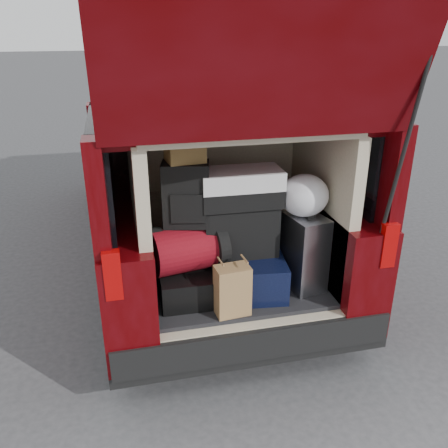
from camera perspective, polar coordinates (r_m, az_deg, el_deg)
The scene contains 13 objects.
ground at distance 3.69m, azimuth 2.19°, elevation -16.04°, with size 80.00×80.00×0.00m, color #333335.
minivan at distance 4.88m, azimuth -3.34°, elevation 6.28°, with size 1.90×5.35×2.77m.
load_floor at distance 3.74m, azimuth 1.14°, elevation -10.18°, with size 1.24×1.05×0.55m, color black.
black_hardshell at distance 3.36m, azimuth -4.60°, elevation -6.88°, with size 0.37×0.51×0.20m, color black.
navy_hardshell at distance 3.44m, azimuth 2.81°, elevation -5.56°, with size 0.49×0.60×0.26m, color black.
silver_roller at distance 3.44m, azimuth 9.40°, elevation -3.16°, with size 0.23×0.37×0.55m, color white.
kraft_bag at distance 3.11m, azimuth 1.02°, elevation -7.99°, with size 0.22×0.14×0.34m, color #A07148.
red_duffel at distance 3.23m, azimuth -4.38°, elevation -2.93°, with size 0.48×0.32×0.32m, color maroon.
black_soft_case at distance 3.33m, azimuth 1.76°, elevation -0.46°, with size 0.51×0.31×0.37m, color black.
backpack at distance 3.12m, azimuth -4.58°, elevation 3.57°, with size 0.30×0.18×0.43m, color black.
twotone_duffel at distance 3.19m, azimuth 2.01°, elevation 4.41°, with size 0.55×0.28×0.25m, color white.
grocery_sack_lower at distance 3.06m, azimuth -4.77°, elevation 9.46°, with size 0.23×0.19×0.21m, color olive.
plastic_bag_right at distance 3.27m, azimuth 9.64°, elevation 3.41°, with size 0.34×0.31×0.29m, color white.
Camera 1 is at (-0.77, -2.74, 2.34)m, focal length 38.00 mm.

